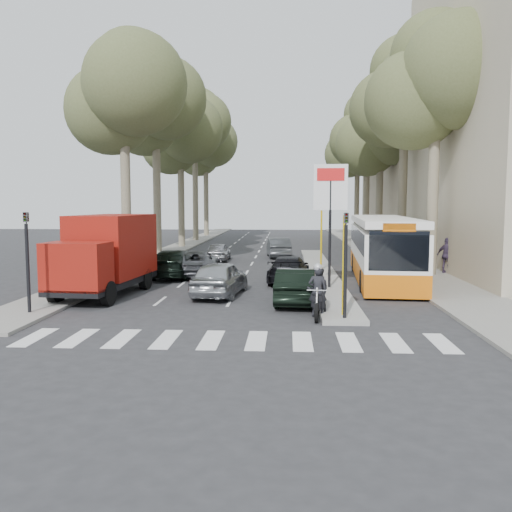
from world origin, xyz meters
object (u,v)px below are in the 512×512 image
(city_bus, at_px, (383,247))
(motorcycle, at_px, (318,292))
(dark_hatchback, at_px, (296,286))
(red_truck, at_px, (107,253))
(silver_hatchback, at_px, (220,278))

(city_bus, xyz_separation_m, motorcycle, (-3.78, -9.06, -0.84))
(dark_hatchback, distance_m, red_truck, 8.20)
(dark_hatchback, bearing_deg, red_truck, -6.84)
(red_truck, bearing_deg, dark_hatchback, -4.83)
(motorcycle, bearing_deg, silver_hatchback, 139.39)
(silver_hatchback, height_order, city_bus, city_bus)
(dark_hatchback, bearing_deg, silver_hatchback, -23.11)
(silver_hatchback, relative_size, city_bus, 0.36)
(dark_hatchback, xyz_separation_m, red_truck, (-8.00, 1.47, 1.10))
(dark_hatchback, xyz_separation_m, motorcycle, (0.71, -2.44, 0.16))
(silver_hatchback, bearing_deg, dark_hatchback, 160.40)
(dark_hatchback, relative_size, motorcycle, 1.90)
(silver_hatchback, relative_size, red_truck, 0.67)
(red_truck, height_order, motorcycle, red_truck)
(motorcycle, bearing_deg, dark_hatchback, 111.57)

